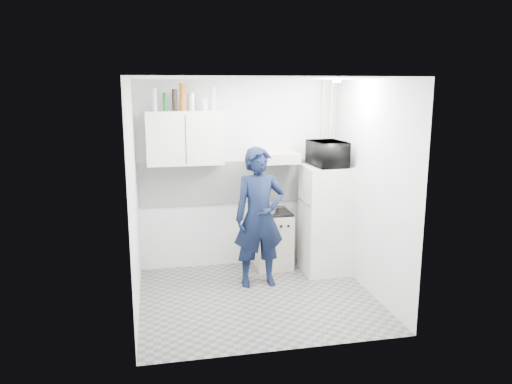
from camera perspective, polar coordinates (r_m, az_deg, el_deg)
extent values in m
plane|color=slate|center=(6.18, 0.19, -12.01)|extent=(2.80, 2.80, 0.00)
plane|color=white|center=(5.64, 0.20, 12.88)|extent=(2.80, 2.80, 0.00)
plane|color=silver|center=(6.98, -1.94, 1.97)|extent=(2.80, 0.00, 2.80)
plane|color=silver|center=(5.66, -13.82, -0.74)|extent=(0.00, 2.60, 2.60)
plane|color=silver|center=(6.21, 12.94, 0.42)|extent=(0.00, 2.60, 2.60)
imported|color=black|center=(6.30, 0.38, -2.92)|extent=(0.66, 0.45, 1.78)
cube|color=beige|center=(7.04, 1.96, -5.56)|extent=(0.49, 0.49, 0.78)
cube|color=white|center=(6.87, 7.98, -3.12)|extent=(0.61, 0.61, 1.47)
cube|color=black|center=(6.93, 1.98, -2.37)|extent=(0.47, 0.47, 0.03)
cylinder|color=silver|center=(6.85, 1.54, -1.95)|extent=(0.20, 0.20, 0.11)
imported|color=black|center=(6.69, 8.20, 4.36)|extent=(0.62, 0.44, 0.33)
cylinder|color=#B2B7BC|center=(6.60, -11.55, 10.31)|extent=(0.07, 0.07, 0.29)
cylinder|color=#144C1E|center=(6.60, -10.33, 10.12)|extent=(0.06, 0.06, 0.24)
cylinder|color=black|center=(6.61, -9.27, 10.33)|extent=(0.07, 0.07, 0.28)
cylinder|color=brown|center=(6.61, -8.38, 10.67)|extent=(0.08, 0.08, 0.35)
cylinder|color=silver|center=(6.62, -7.40, 10.16)|extent=(0.09, 0.09, 0.23)
cylinder|color=#B2B7BC|center=(6.64, -5.91, 9.92)|extent=(0.09, 0.09, 0.16)
cylinder|color=#B2B7BC|center=(6.65, -4.90, 10.59)|extent=(0.08, 0.08, 0.31)
cube|color=white|center=(6.64, -8.13, 6.14)|extent=(1.00, 0.35, 0.70)
cube|color=beige|center=(6.79, 2.17, 3.99)|extent=(0.60, 0.50, 0.14)
cube|color=white|center=(6.98, -1.91, 1.14)|extent=(2.74, 0.03, 0.60)
cylinder|color=beige|center=(7.23, 8.38, 2.21)|extent=(0.05, 0.05, 2.60)
cylinder|color=beige|center=(7.19, 7.48, 2.18)|extent=(0.04, 0.04, 2.60)
cylinder|color=white|center=(6.12, 9.22, 12.38)|extent=(0.10, 0.10, 0.02)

